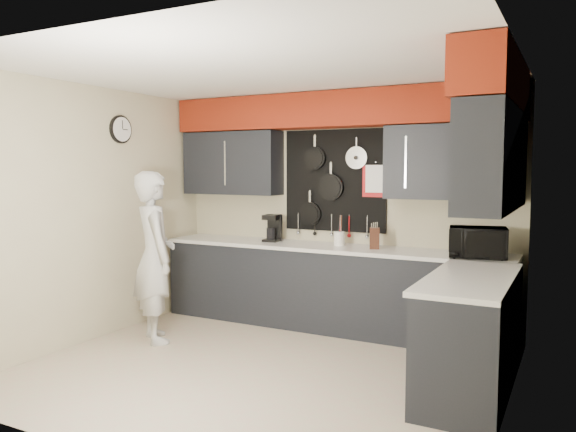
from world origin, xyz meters
The scene contains 10 objects.
ground centered at (0.00, 0.00, 0.00)m, with size 4.00×4.00×0.00m, color #B3A58B.
back_wall_assembly centered at (0.01, 1.60, 2.01)m, with size 4.00×0.36×2.60m.
right_wall_assembly centered at (1.85, 0.26, 1.94)m, with size 0.36×3.50×2.60m.
left_wall_assembly centered at (-1.99, 0.02, 1.33)m, with size 0.05×3.50×2.60m.
base_cabinets centered at (0.49, 1.13, 0.46)m, with size 3.95×2.20×0.92m.
microwave centered at (1.58, 1.35, 1.06)m, with size 0.52×0.35×0.29m, color black.
knife_block centered at (0.53, 1.44, 1.03)m, with size 0.10×0.10×0.22m, color #331610.
utensil_crock centered at (0.10, 1.52, 1.00)m, with size 0.12×0.12×0.15m, color white.
coffee_maker centered at (-0.73, 1.51, 1.08)m, with size 0.20×0.23×0.31m.
person centered at (-1.40, 0.23, 0.87)m, with size 0.63×0.42×1.74m, color beige.
Camera 1 is at (2.41, -4.16, 1.76)m, focal length 35.00 mm.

